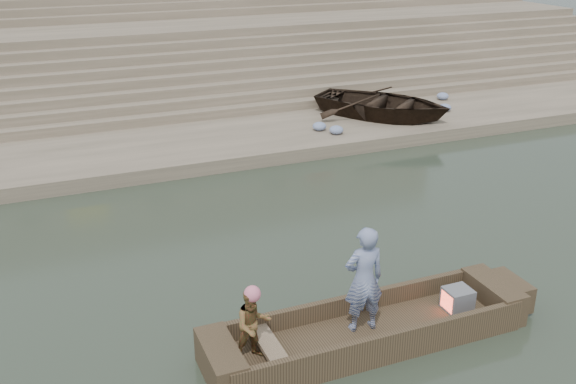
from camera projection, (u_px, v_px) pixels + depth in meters
ground at (455, 241)px, 14.55m from camera, size 120.00×120.00×0.00m
lower_landing at (308, 133)px, 21.32m from camera, size 32.00×4.00×0.40m
mid_landing at (235, 56)px, 27.27m from camera, size 32.00×3.00×2.80m
upper_landing at (191, 7)px, 32.80m from camera, size 32.00×3.00×5.20m
ghat_steps at (223, 40)px, 28.57m from camera, size 32.00×11.00×5.20m
main_rowboat at (367, 337)px, 11.00m from camera, size 5.00×1.30×0.22m
rowboat_trim at (379, 324)px, 10.99m from camera, size 6.04×2.63×1.88m
standing_man at (364, 279)px, 10.68m from camera, size 0.71×0.50×1.87m
rowing_man at (253, 325)px, 10.06m from camera, size 0.61×0.49×1.21m
television at (457, 299)px, 11.50m from camera, size 0.46×0.42×0.40m
beached_rowboat at (383, 103)px, 22.14m from camera, size 5.45×5.64×0.95m
cloth_bundles at (323, 122)px, 21.28m from camera, size 16.08×2.79×0.26m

